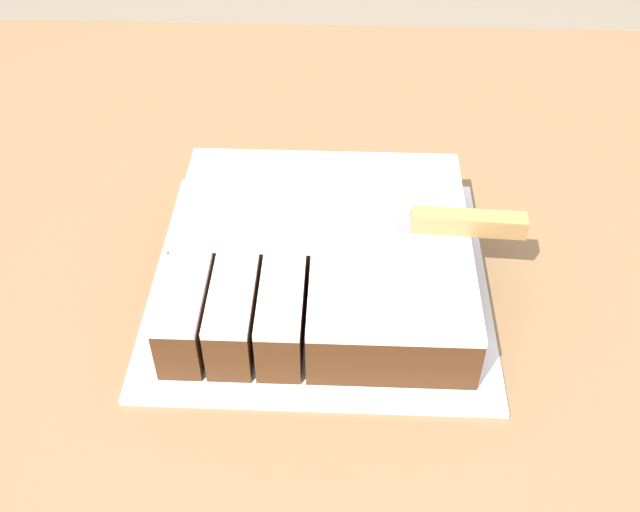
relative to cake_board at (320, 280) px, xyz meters
name	(u,v)px	position (x,y,z in m)	size (l,w,h in m)	color
countertop	(357,443)	(0.06, 0.09, -0.47)	(1.40, 1.10, 0.93)	brown
cake_board	(320,280)	(0.00, 0.00, 0.00)	(0.38, 0.35, 0.01)	silver
cake	(323,254)	(0.00, 0.00, 0.04)	(0.32, 0.30, 0.07)	#472814
knife	(443,222)	(0.13, 0.01, 0.08)	(0.31, 0.04, 0.02)	silver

